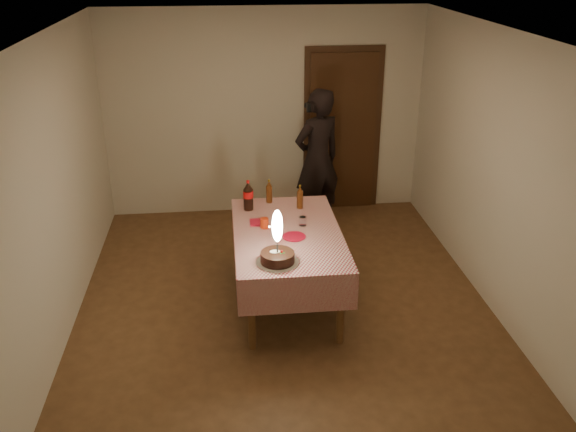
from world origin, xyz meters
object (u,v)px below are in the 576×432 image
object	(u,v)px
clear_cup	(303,221)
photographer	(317,159)
amber_bottle_right	(300,197)
red_cup	(264,223)
cola_bottle	(248,196)
birthday_cake	(277,251)
amber_bottle_left	(269,192)
red_plate	(294,236)
dining_table	(287,241)

from	to	relation	value
clear_cup	photographer	world-z (taller)	photographer
amber_bottle_right	clear_cup	bearing A→B (deg)	-93.68
amber_bottle_right	photographer	bearing A→B (deg)	72.98
red_cup	cola_bottle	xyz separation A→B (m)	(-0.13, 0.46, 0.10)
amber_bottle_right	birthday_cake	bearing A→B (deg)	-106.44
birthday_cake	cola_bottle	distance (m)	1.18
red_cup	cola_bottle	world-z (taller)	cola_bottle
birthday_cake	photographer	bearing A→B (deg)	73.27
red_cup	amber_bottle_left	distance (m)	0.64
red_plate	amber_bottle_right	world-z (taller)	amber_bottle_right
birthday_cake	amber_bottle_right	bearing A→B (deg)	73.56
dining_table	amber_bottle_right	world-z (taller)	amber_bottle_right
red_plate	amber_bottle_right	size ratio (longest dim) A/B	0.86
photographer	amber_bottle_right	bearing A→B (deg)	-107.02
amber_bottle_right	dining_table	bearing A→B (deg)	-108.82
dining_table	birthday_cake	size ratio (longest dim) A/B	3.51
photographer	red_plate	bearing A→B (deg)	-105.13
dining_table	red_cup	distance (m)	0.28
clear_cup	dining_table	bearing A→B (deg)	-141.44
cola_bottle	amber_bottle_right	distance (m)	0.53
cola_bottle	red_cup	bearing A→B (deg)	-74.18
dining_table	birthday_cake	bearing A→B (deg)	-104.15
birthday_cake	red_cup	bearing A→B (deg)	95.03
dining_table	amber_bottle_right	xyz separation A→B (m)	(0.19, 0.55, 0.22)
clear_cup	amber_bottle_right	size ratio (longest dim) A/B	0.35
photographer	amber_bottle_left	bearing A→B (deg)	-123.63
amber_bottle_right	cola_bottle	bearing A→B (deg)	178.09
birthday_cake	red_plate	world-z (taller)	birthday_cake
red_cup	clear_cup	world-z (taller)	red_cup
red_plate	amber_bottle_right	xyz separation A→B (m)	(0.14, 0.66, 0.11)
red_cup	red_plate	bearing A→B (deg)	-40.53
birthday_cake	amber_bottle_left	size ratio (longest dim) A/B	1.92
cola_bottle	photographer	xyz separation A→B (m)	(0.89, 1.17, -0.04)
birthday_cake	red_plate	bearing A→B (deg)	67.33
birthday_cake	dining_table	bearing A→B (deg)	75.85
clear_cup	photographer	bearing A→B (deg)	76.37
photographer	birthday_cake	bearing A→B (deg)	-106.73
birthday_cake	amber_bottle_right	size ratio (longest dim) A/B	1.92
birthday_cake	amber_bottle_left	xyz separation A→B (m)	(0.03, 1.33, 0.01)
clear_cup	amber_bottle_left	world-z (taller)	amber_bottle_left
dining_table	amber_bottle_right	size ratio (longest dim) A/B	6.75
photographer	red_cup	bearing A→B (deg)	-115.08
red_plate	cola_bottle	distance (m)	0.80
red_plate	red_cup	bearing A→B (deg)	139.47
cola_bottle	dining_table	bearing A→B (deg)	-59.14
clear_cup	amber_bottle_right	world-z (taller)	amber_bottle_right
red_plate	clear_cup	bearing A→B (deg)	65.39
birthday_cake	clear_cup	xyz separation A→B (m)	(0.31, 0.72, -0.07)
clear_cup	cola_bottle	xyz separation A→B (m)	(-0.50, 0.44, 0.11)
birthday_cake	amber_bottle_left	bearing A→B (deg)	88.53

